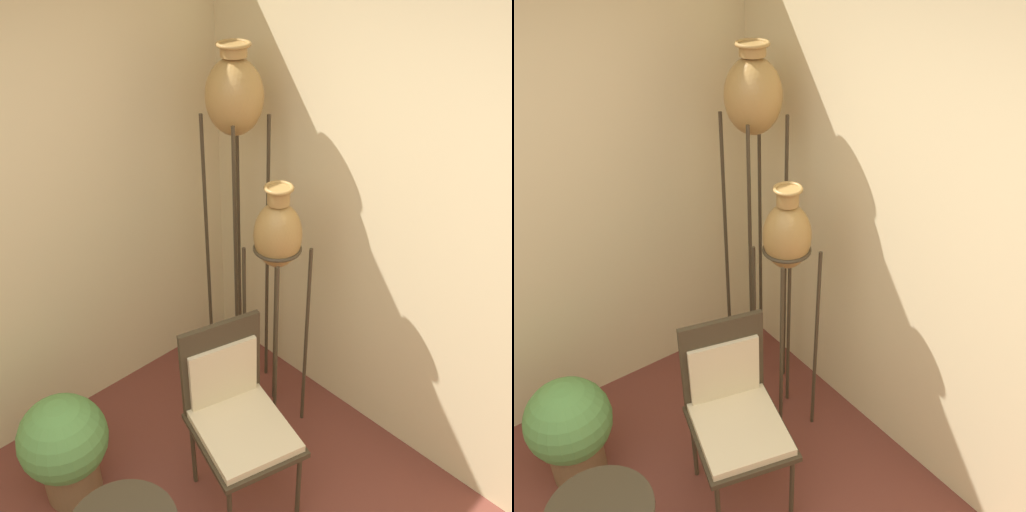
# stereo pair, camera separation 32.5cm
# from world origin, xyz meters

# --- Properties ---
(wall_right) EXTENTS (0.06, 7.70, 2.70)m
(wall_right) POSITION_xyz_m (1.88, 0.00, 1.35)
(wall_right) COLOR beige
(wall_right) RESTS_ON ground_plane
(vase_stand_tall) EXTENTS (0.30, 0.30, 2.12)m
(vase_stand_tall) POSITION_xyz_m (1.55, 1.36, 1.79)
(vase_stand_tall) COLOR #382D1E
(vase_stand_tall) RESTS_ON ground_plane
(vase_stand_medium) EXTENTS (0.26, 0.26, 1.55)m
(vase_stand_medium) POSITION_xyz_m (1.44, 0.93, 1.24)
(vase_stand_medium) COLOR #382D1E
(vase_stand_medium) RESTS_ON ground_plane
(chair) EXTENTS (0.57, 0.61, 1.00)m
(chair) POSITION_xyz_m (0.95, 0.72, 0.58)
(chair) COLOR #382D1E
(chair) RESTS_ON ground_plane
(potted_plant) EXTENTS (0.45, 0.45, 0.63)m
(potted_plant) POSITION_xyz_m (0.30, 1.30, 0.35)
(potted_plant) COLOR brown
(potted_plant) RESTS_ON ground_plane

